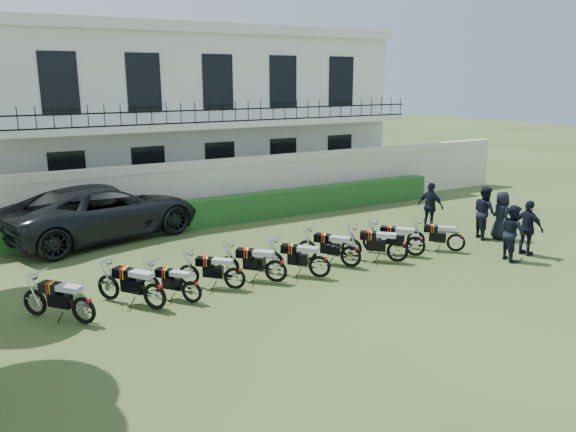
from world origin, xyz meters
name	(u,v)px	position (x,y,z in m)	size (l,w,h in m)	color
ground	(316,287)	(0.00, 0.00, 0.00)	(100.00, 100.00, 0.00)	#2F431B
perimeter_wall	(204,190)	(0.00, 8.00, 1.17)	(30.00, 0.35, 2.30)	beige
hedge	(237,209)	(1.00, 7.20, 0.50)	(18.00, 0.60, 1.00)	#1B4D1D
building	(155,113)	(0.00, 13.96, 3.71)	(20.40, 9.60, 7.40)	white
motorcycle_0	(83,304)	(-5.69, 0.56, 0.50)	(1.38, 1.54, 1.07)	black
motorcycle_1	(154,290)	(-4.10, 0.57, 0.51)	(1.28, 1.70, 1.11)	black
motorcycle_2	(192,286)	(-3.20, 0.54, 0.44)	(1.15, 1.40, 0.94)	black
motorcycle_3	(235,273)	(-1.94, 0.85, 0.46)	(1.44, 1.25, 0.99)	black
motorcycle_4	(276,266)	(-0.79, 0.76, 0.49)	(1.46, 1.42, 1.06)	black
motorcycle_5	(320,261)	(0.41, 0.50, 0.49)	(1.41, 1.47, 1.06)	black
motorcycle_6	(351,251)	(1.66, 0.80, 0.50)	(1.23, 1.68, 1.08)	black
motorcycle_7	(398,247)	(3.12, 0.50, 0.50)	(1.52, 1.42, 1.08)	black
motorcycle_8	(416,241)	(3.97, 0.68, 0.49)	(1.36, 1.51, 1.05)	black
motorcycle_9	(456,238)	(5.38, 0.41, 0.45)	(1.33, 1.33, 0.98)	black
suv	(105,211)	(-3.78, 7.50, 0.91)	(3.03, 6.58, 1.83)	black
officer_1	(512,233)	(6.27, -0.93, 0.84)	(0.82, 0.64, 1.68)	black
officer_2	(528,228)	(7.05, -0.84, 0.86)	(1.00, 0.42, 1.71)	black
officer_3	(501,215)	(7.77, 0.78, 0.81)	(0.80, 0.52, 1.63)	black
officer_4	(485,212)	(7.37, 1.12, 0.89)	(0.87, 0.68, 1.78)	black
officer_5	(431,206)	(6.56, 2.84, 0.85)	(1.00, 0.41, 1.70)	black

